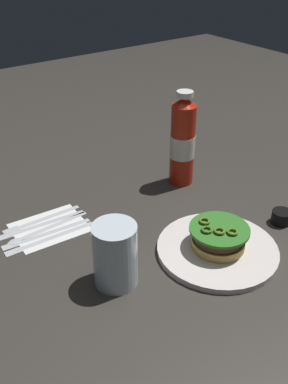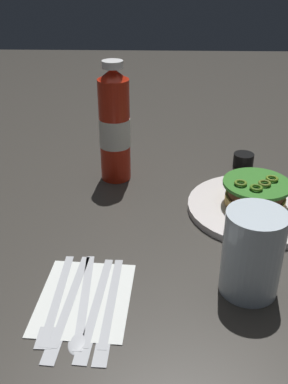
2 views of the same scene
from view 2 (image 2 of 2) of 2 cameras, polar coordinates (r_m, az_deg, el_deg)
name	(u,v)px [view 2 (image 2 of 2)]	position (r m, az deg, el deg)	size (l,w,h in m)	color
ground_plane	(233,235)	(0.77, 11.39, -5.42)	(3.00, 3.00, 0.00)	#35312C
dinner_plate	(255,208)	(0.84, 14.05, -1.99)	(0.25, 0.25, 0.01)	silver
burger_sandwich	(256,193)	(0.83, 14.13, -0.15)	(0.12, 0.12, 0.05)	tan
ketchup_bottle	(115,127)	(0.90, -3.79, 8.33)	(0.06, 0.06, 0.24)	red
water_glass	(251,253)	(0.63, 13.52, -7.60)	(0.08, 0.08, 0.13)	silver
condiment_cup	(243,160)	(1.00, 12.62, 4.01)	(0.04, 0.04, 0.03)	black
napkin	(85,298)	(0.64, -7.61, -13.30)	(0.16, 0.13, 0.00)	white
fork_utensil	(55,304)	(0.63, -11.33, -13.87)	(0.18, 0.02, 0.00)	silver
butter_knife	(66,309)	(0.62, -9.94, -14.51)	(0.21, 0.03, 0.00)	silver
spoon_utensil	(82,311)	(0.61, -7.91, -14.92)	(0.19, 0.03, 0.00)	silver
steak_knife	(94,310)	(0.61, -6.40, -14.81)	(0.20, 0.03, 0.00)	silver
table_knife	(109,311)	(0.61, -4.52, -14.98)	(0.20, 0.02, 0.00)	silver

